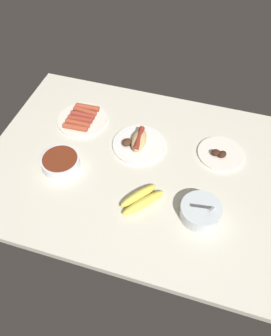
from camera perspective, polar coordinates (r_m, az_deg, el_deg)
The scene contains 7 objects.
ground_plane at distance 139.12cm, azimuth -0.21°, elevation 0.24°, with size 120.00×90.00×3.00cm, color silver.
banana_bunch at distance 125.84cm, azimuth 0.92°, elevation -5.19°, with size 15.89×17.83×3.77cm.
plate_hotdog_assembled at distance 143.42cm, azimuth 0.50°, elevation 4.30°, with size 22.31×22.31×5.61cm.
plate_grilled_meat at distance 144.93cm, azimuth 13.92°, elevation 2.37°, with size 18.85×18.85×3.83cm.
plate_sausages at distance 156.27cm, azimuth -8.91°, elevation 8.13°, with size 22.15×22.15×3.47cm.
bowl_chili at distance 138.99cm, azimuth -12.37°, elevation 1.06°, with size 15.42×15.42×4.29cm.
bowl_coleslaw at distance 123.88cm, azimuth 10.78°, elevation -7.04°, with size 14.63×14.68×14.72cm.
Camera 1 is at (26.04, -83.57, 106.63)cm, focal length 36.64 mm.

